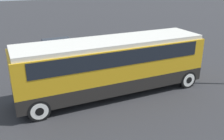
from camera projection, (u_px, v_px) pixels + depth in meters
ground_plane at (112, 93)px, 14.30m from camera, size 120.00×120.00×0.00m
tour_bus at (114, 62)px, 13.66m from camera, size 10.48×2.69×3.13m
parked_car_near at (59, 47)px, 21.05m from camera, size 4.41×1.78×1.30m
parked_car_mid at (136, 43)px, 22.09m from camera, size 4.77×1.95×1.46m
parked_car_far at (83, 56)px, 18.24m from camera, size 4.52×1.97×1.50m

